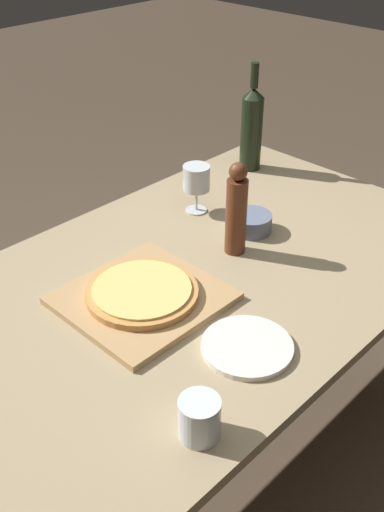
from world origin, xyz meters
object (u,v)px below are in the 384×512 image
object	(u,v)px
pepper_mill	(238,211)
small_bowl	(251,223)
wine_glass	(196,179)
pizza	(142,292)
wine_bottle	(252,127)

from	to	relation	value
pepper_mill	small_bowl	xyz separation A→B (m)	(-0.04, 0.12, -0.10)
pepper_mill	wine_glass	bearing A→B (deg)	159.36
wine_glass	small_bowl	xyz separation A→B (m)	(0.20, 0.03, -0.08)
pepper_mill	pizza	bearing A→B (deg)	-93.02
pizza	wine_glass	xyz separation A→B (m)	(-0.23, 0.43, 0.08)
pizza	small_bowl	world-z (taller)	small_bowl
pizza	small_bowl	size ratio (longest dim) A/B	2.30
pizza	pepper_mill	world-z (taller)	pepper_mill
wine_bottle	wine_glass	xyz separation A→B (m)	(0.08, -0.37, -0.04)
pizza	pepper_mill	size ratio (longest dim) A/B	1.04
wine_bottle	small_bowl	size ratio (longest dim) A/B	3.05
wine_glass	small_bowl	bearing A→B (deg)	7.63
pizza	pepper_mill	distance (m)	0.35
pepper_mill	small_bowl	size ratio (longest dim) A/B	2.21
wine_bottle	small_bowl	distance (m)	0.46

